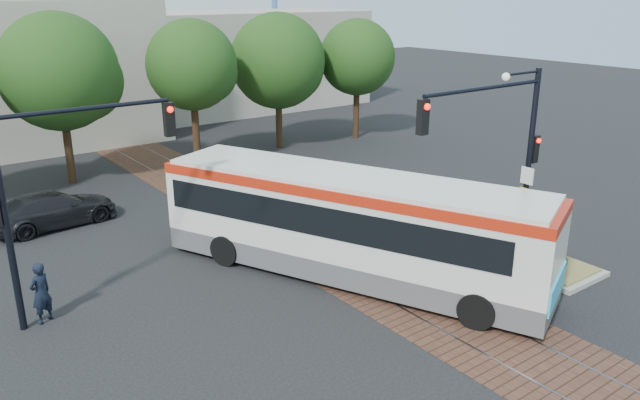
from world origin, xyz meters
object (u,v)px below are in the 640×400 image
(signal_pole_main, at_px, (508,139))
(parked_car, at_px, (53,209))
(city_bus, at_px, (348,221))
(officer, at_px, (41,293))
(signal_pole_left, at_px, (49,181))
(traffic_island, at_px, (517,248))

(signal_pole_main, bearing_deg, parked_car, 131.00)
(city_bus, distance_m, officer, 8.80)
(signal_pole_left, xyz_separation_m, parked_car, (1.63, 7.39, -3.19))
(city_bus, height_order, signal_pole_left, signal_pole_left)
(signal_pole_left, bearing_deg, signal_pole_main, -21.45)
(city_bus, relative_size, signal_pole_main, 2.03)
(signal_pole_main, relative_size, parked_car, 1.29)
(city_bus, bearing_deg, traffic_island, -46.54)
(signal_pole_main, height_order, signal_pole_left, signal_pole_main)
(signal_pole_main, bearing_deg, traffic_island, -5.36)
(city_bus, bearing_deg, signal_pole_left, 137.45)
(signal_pole_main, xyz_separation_m, officer, (-12.82, 4.86, -3.30))
(traffic_island, bearing_deg, signal_pole_main, 174.64)
(signal_pole_left, bearing_deg, parked_car, 77.59)
(officer, bearing_deg, parked_car, -133.40)
(traffic_island, bearing_deg, parked_car, 133.25)
(city_bus, xyz_separation_m, parked_car, (-6.11, 10.01, -1.15))
(officer, bearing_deg, signal_pole_left, 148.02)
(signal_pole_left, distance_m, parked_car, 8.22)
(officer, relative_size, parked_car, 0.37)
(signal_pole_left, bearing_deg, traffic_island, -20.36)
(officer, bearing_deg, city_bus, 135.62)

